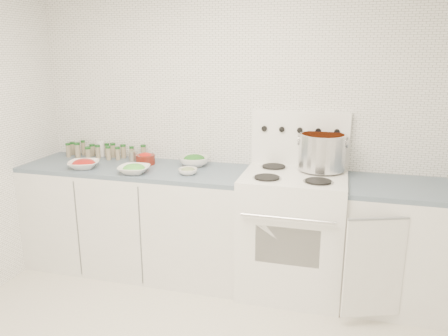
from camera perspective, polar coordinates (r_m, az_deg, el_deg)
room_walls at (r=2.12m, az=-6.75°, el=8.05°), size 3.54×3.04×2.52m
counter_left at (r=3.78m, az=-11.24°, el=-6.41°), size 1.85×0.62×0.90m
stove at (r=3.42m, az=8.93°, el=-7.84°), size 0.76×0.70×1.36m
counter_right at (r=3.46m, az=22.74°, el=-9.42°), size 0.89×0.76×0.90m
stock_pot at (r=3.37m, az=12.70°, el=2.27°), size 0.37×0.35×0.27m
bowl_tomato at (r=3.69m, az=-17.85°, el=0.49°), size 0.31×0.31×0.08m
bowl_snowpea at (r=3.44m, az=-11.67°, el=-0.13°), size 0.26×0.26×0.08m
bowl_broccoli at (r=3.59m, az=-3.90°, el=1.00°), size 0.26×0.26×0.10m
bowl_zucchini at (r=3.35m, az=-4.73°, el=-0.38°), size 0.16×0.16×0.06m
bowl_pepper at (r=3.70m, az=-10.22°, el=1.23°), size 0.16×0.16×0.10m
salt_canister at (r=4.07m, az=-15.76°, el=2.40°), size 0.08×0.08×0.13m
tin_can at (r=3.82m, az=-11.81°, el=1.51°), size 0.08×0.08×0.09m
spice_cluster at (r=4.01m, az=-15.75°, el=2.18°), size 0.74×0.16×0.14m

